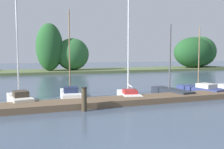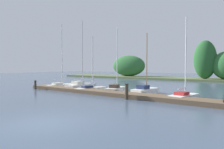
{
  "view_description": "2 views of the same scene",
  "coord_description": "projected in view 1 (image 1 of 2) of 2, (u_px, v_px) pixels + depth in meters",
  "views": [
    {
      "loc": [
        -3.34,
        -4.6,
        2.98
      ],
      "look_at": [
        2.62,
        12.08,
        1.5
      ],
      "focal_mm": 40.01,
      "sensor_mm": 36.0,
      "label": 1
    },
    {
      "loc": [
        7.76,
        -5.35,
        2.59
      ],
      "look_at": [
        -3.24,
        9.79,
        1.88
      ],
      "focal_mm": 31.14,
      "sensor_mm": 36.0,
      "label": 2
    }
  ],
  "objects": [
    {
      "name": "dock_pier",
      "position": [
        86.0,
        103.0,
        14.19
      ],
      "size": [
        28.12,
        1.8,
        0.35
      ],
      "color": "brown",
      "rests_on": "ground"
    },
    {
      "name": "sailboat_4",
      "position": [
        70.0,
        94.0,
        16.29
      ],
      "size": [
        1.48,
        3.51,
        5.83
      ],
      "rotation": [
        0.0,
        0.0,
        1.47
      ],
      "color": "white",
      "rests_on": "ground"
    },
    {
      "name": "far_shore",
      "position": [
        100.0,
        56.0,
        41.37
      ],
      "size": [
        69.38,
        8.0,
        7.57
      ],
      "color": "#56663D",
      "rests_on": "ground"
    },
    {
      "name": "mooring_piling_1",
      "position": [
        84.0,
        99.0,
        12.91
      ],
      "size": [
        0.31,
        0.31,
        1.26
      ],
      "color": "#3D3323",
      "rests_on": "ground"
    },
    {
      "name": "sailboat_5",
      "position": [
        129.0,
        93.0,
        16.85
      ],
      "size": [
        1.75,
        3.43,
        6.64
      ],
      "rotation": [
        0.0,
        0.0,
        1.37
      ],
      "color": "white",
      "rests_on": "ground"
    },
    {
      "name": "sailboat_7",
      "position": [
        200.0,
        89.0,
        19.09
      ],
      "size": [
        1.98,
        4.28,
        5.0
      ],
      "rotation": [
        0.0,
        0.0,
        1.74
      ],
      "color": "navy",
      "rests_on": "ground"
    },
    {
      "name": "sailboat_3",
      "position": [
        19.0,
        97.0,
        14.84
      ],
      "size": [
        1.59,
        3.43,
        6.67
      ],
      "rotation": [
        0.0,
        0.0,
        1.75
      ],
      "color": "silver",
      "rests_on": "ground"
    },
    {
      "name": "sailboat_6",
      "position": [
        170.0,
        91.0,
        17.9
      ],
      "size": [
        1.45,
        3.88,
        5.06
      ],
      "rotation": [
        0.0,
        0.0,
        1.69
      ],
      "color": "#232833",
      "rests_on": "ground"
    }
  ]
}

